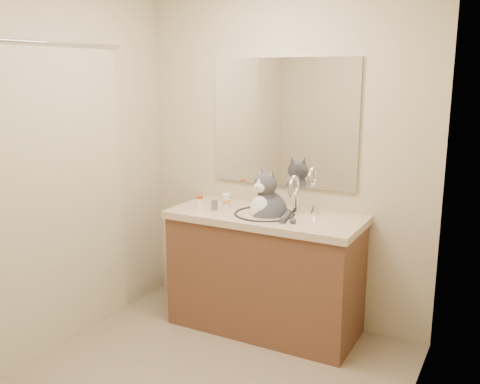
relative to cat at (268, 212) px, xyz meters
The scene contains 8 objects.
room 1.02m from the cat, 91.04° to the right, with size 2.22×2.52×2.42m.
vanity 0.42m from the cat, 168.10° to the left, with size 1.34×0.59×1.12m.
mirror 0.65m from the cat, 93.65° to the left, with size 1.10×0.02×0.90m, color white.
shower_curtain 1.38m from the cat, 141.12° to the right, with size 0.02×1.30×1.93m.
cat is the anchor object (origin of this frame).
pill_bottle_redcap 0.51m from the cat, behind, with size 0.05×0.05×0.08m.
pill_bottle_orange 0.35m from the cat, behind, with size 0.06×0.06×0.10m.
grey_canister 0.39m from the cat, 168.44° to the right, with size 0.06×0.06×0.07m.
Camera 1 is at (1.53, -2.25, 1.80)m, focal length 40.00 mm.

